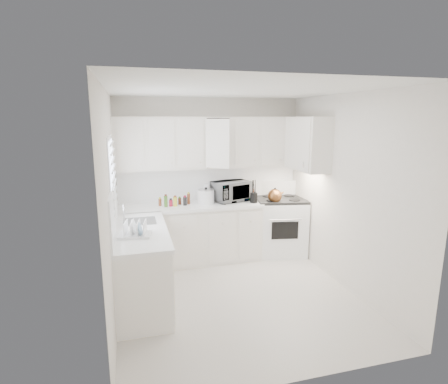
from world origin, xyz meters
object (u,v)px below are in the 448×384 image
object	(u,v)px
rice_cooker	(206,195)
tea_kettle	(275,195)
microwave	(231,189)
stove	(280,218)
dish_rack	(135,228)
utensil_crock	(254,191)

from	to	relation	value
rice_cooker	tea_kettle	bearing A→B (deg)	-20.30
microwave	stove	bearing A→B (deg)	-27.57
stove	rice_cooker	size ratio (longest dim) A/B	4.73
stove	microwave	world-z (taller)	microwave
tea_kettle	stove	bearing A→B (deg)	57.09
rice_cooker	dish_rack	size ratio (longest dim) A/B	0.72
microwave	dish_rack	size ratio (longest dim) A/B	1.61
microwave	rice_cooker	world-z (taller)	microwave
rice_cooker	utensil_crock	size ratio (longest dim) A/B	0.69
microwave	dish_rack	bearing A→B (deg)	-157.48
rice_cooker	dish_rack	bearing A→B (deg)	-139.87
stove	utensil_crock	bearing A→B (deg)	-158.54
stove	microwave	distance (m)	0.99
utensil_crock	dish_rack	bearing A→B (deg)	-147.44
stove	utensil_crock	xyz separation A→B (m)	(-0.52, -0.10, 0.52)
tea_kettle	dish_rack	xyz separation A→B (m)	(-2.21, -1.14, -0.02)
microwave	rice_cooker	bearing A→B (deg)	170.07
dish_rack	stove	bearing A→B (deg)	38.18
tea_kettle	microwave	xyz separation A→B (m)	(-0.65, 0.28, 0.08)
rice_cooker	stove	bearing A→B (deg)	-11.71
rice_cooker	utensil_crock	xyz separation A→B (m)	(0.75, -0.14, 0.06)
dish_rack	rice_cooker	bearing A→B (deg)	59.69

